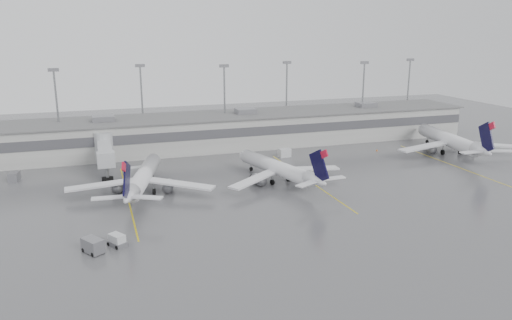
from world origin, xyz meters
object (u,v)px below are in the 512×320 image
object	(u,v)px
jet_mid_left	(142,178)
jet_mid_right	(279,168)
baggage_tug	(117,241)
jet_far_right	(451,140)

from	to	relation	value
jet_mid_left	jet_mid_right	size ratio (longest dim) A/B	1.04
jet_mid_right	jet_mid_left	bearing A→B (deg)	161.23
jet_mid_right	baggage_tug	size ratio (longest dim) A/B	9.03
baggage_tug	jet_far_right	bearing A→B (deg)	-12.07
jet_mid_right	jet_far_right	distance (m)	48.38
jet_far_right	baggage_tug	xyz separation A→B (m)	(-79.40, -29.55, -2.63)
jet_mid_left	baggage_tug	bearing A→B (deg)	-88.49
jet_mid_right	jet_far_right	size ratio (longest dim) A/B	0.86
jet_mid_right	jet_far_right	bearing A→B (deg)	-5.06
jet_mid_right	baggage_tug	world-z (taller)	jet_mid_right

